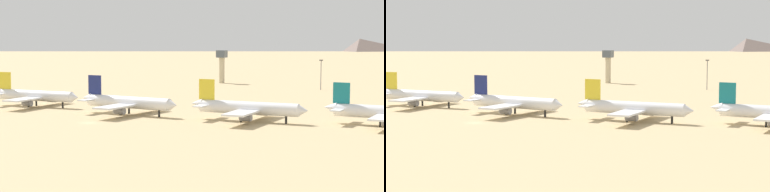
% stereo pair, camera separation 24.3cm
% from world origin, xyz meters
% --- Properties ---
extents(ground, '(4000.00, 4000.00, 0.00)m').
position_xyz_m(ground, '(0.00, 0.00, 0.00)').
color(ground, tan).
extents(ridge_far_west, '(353.49, 247.37, 87.88)m').
position_xyz_m(ridge_far_west, '(-432.72, 1019.65, 43.94)').
color(ridge_far_west, slate).
rests_on(ridge_far_west, ground).
extents(ridge_west, '(279.77, 211.10, 95.30)m').
position_xyz_m(ridge_west, '(-54.88, 957.68, 47.65)').
color(ridge_west, slate).
rests_on(ridge_west, ground).
extents(parked_jet_yellow_3, '(39.63, 33.15, 13.13)m').
position_xyz_m(parked_jet_yellow_3, '(-44.09, 31.82, 4.30)').
color(parked_jet_yellow_3, white).
rests_on(parked_jet_yellow_3, ground).
extents(parked_jet_navy_4, '(40.62, 34.44, 13.42)m').
position_xyz_m(parked_jet_navy_4, '(1.27, 23.60, 4.40)').
color(parked_jet_navy_4, white).
rests_on(parked_jet_navy_4, ground).
extents(parked_jet_yellow_5, '(40.26, 33.76, 13.32)m').
position_xyz_m(parked_jet_yellow_5, '(45.23, 23.75, 4.36)').
color(parked_jet_yellow_5, white).
rests_on(parked_jet_yellow_5, ground).
extents(control_tower, '(5.20, 5.20, 18.57)m').
position_xyz_m(control_tower, '(-20.54, 173.59, 11.21)').
color(control_tower, '#C6B793').
rests_on(control_tower, ground).
extents(light_pole_mid, '(1.80, 0.50, 15.10)m').
position_xyz_m(light_pole_mid, '(41.01, 151.02, 8.75)').
color(light_pole_mid, '#59595E').
rests_on(light_pole_mid, ground).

